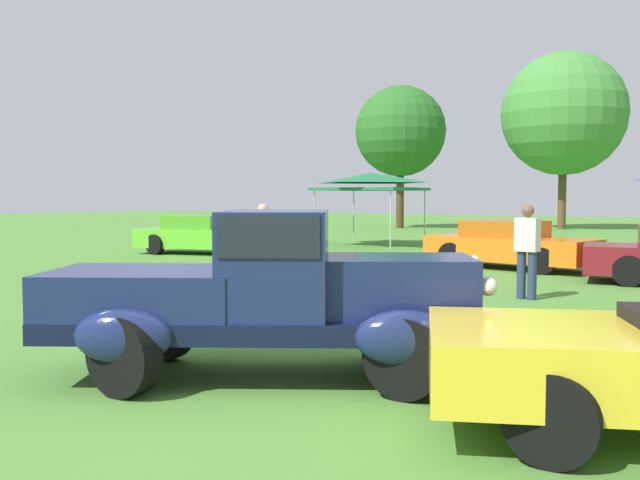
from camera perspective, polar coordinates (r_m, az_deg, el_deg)
ground_plane at (r=7.05m, az=-4.25°, el=-11.61°), size 120.00×120.00×0.00m
feature_pickup_truck at (r=7.12m, az=-4.24°, el=-4.33°), size 4.48×3.35×1.70m
show_car_lime at (r=22.71m, az=-9.82°, el=0.41°), size 4.23×2.52×1.22m
show_car_orange at (r=18.49m, az=15.11°, el=-0.38°), size 4.51×2.62×1.22m
spectator_near_truck at (r=14.32m, az=-4.64°, el=-0.14°), size 0.47×0.40×1.69m
spectator_between_cars at (r=13.00m, az=16.53°, el=-0.66°), size 0.43×0.30×1.69m
canopy_tent_left_field at (r=26.04m, az=4.16°, el=4.87°), size 3.39×3.39×2.71m
treeline_far_left at (r=40.70m, az=6.58°, el=8.78°), size 5.18×5.18×8.14m
treeline_mid_left at (r=41.47m, az=19.25°, el=9.68°), size 6.79×6.79×9.78m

